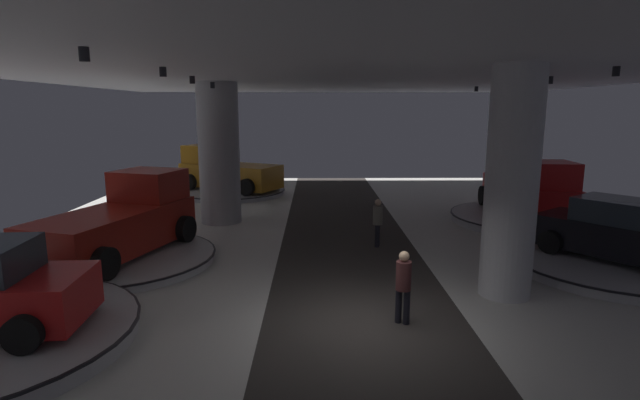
{
  "coord_description": "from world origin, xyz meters",
  "views": [
    {
      "loc": [
        -1.06,
        -9.6,
        4.5
      ],
      "look_at": [
        -0.89,
        6.84,
        1.4
      ],
      "focal_mm": 27.4,
      "sensor_mm": 36.0,
      "label": 1
    }
  ],
  "objects_px": {
    "column_right": "(512,184)",
    "display_platform_far_right": "(525,218)",
    "display_platform_mid_left": "(118,258)",
    "column_left": "(219,153)",
    "display_car_mid_right": "(618,232)",
    "visitor_walking_near": "(378,220)",
    "display_platform_mid_right": "(615,263)",
    "visitor_walking_far": "(403,283)",
    "pickup_truck_far_right": "(530,193)",
    "display_platform_deep_left": "(231,191)",
    "pickup_truck_mid_left": "(122,221)",
    "pickup_truck_deep_left": "(226,172)"
  },
  "relations": [
    {
      "from": "visitor_walking_near",
      "to": "visitor_walking_far",
      "type": "bearing_deg",
      "value": -92.01
    },
    {
      "from": "display_platform_mid_left",
      "to": "display_platform_mid_right",
      "type": "distance_m",
      "value": 14.4
    },
    {
      "from": "visitor_walking_near",
      "to": "display_platform_mid_left",
      "type": "bearing_deg",
      "value": -167.85
    },
    {
      "from": "column_right",
      "to": "display_platform_mid_right",
      "type": "bearing_deg",
      "value": 26.17
    },
    {
      "from": "display_platform_mid_left",
      "to": "display_platform_far_right",
      "type": "xyz_separation_m",
      "value": [
        14.22,
        5.08,
        0.04
      ]
    },
    {
      "from": "display_platform_mid_right",
      "to": "display_car_mid_right",
      "type": "relative_size",
      "value": 1.35
    },
    {
      "from": "column_left",
      "to": "pickup_truck_deep_left",
      "type": "height_order",
      "value": "column_left"
    },
    {
      "from": "display_platform_deep_left",
      "to": "column_right",
      "type": "bearing_deg",
      "value": -57.64
    },
    {
      "from": "visitor_walking_near",
      "to": "column_right",
      "type": "bearing_deg",
      "value": -58.72
    },
    {
      "from": "pickup_truck_mid_left",
      "to": "pickup_truck_far_right",
      "type": "distance_m",
      "value": 14.79
    },
    {
      "from": "pickup_truck_far_right",
      "to": "visitor_walking_near",
      "type": "relative_size",
      "value": 3.43
    },
    {
      "from": "pickup_truck_mid_left",
      "to": "display_car_mid_right",
      "type": "relative_size",
      "value": 1.29
    },
    {
      "from": "display_platform_mid_right",
      "to": "display_car_mid_right",
      "type": "distance_m",
      "value": 0.9
    },
    {
      "from": "pickup_truck_far_right",
      "to": "display_platform_mid_right",
      "type": "distance_m",
      "value": 5.5
    },
    {
      "from": "display_platform_mid_left",
      "to": "column_left",
      "type": "bearing_deg",
      "value": 69.05
    },
    {
      "from": "pickup_truck_mid_left",
      "to": "display_platform_far_right",
      "type": "bearing_deg",
      "value": 18.67
    },
    {
      "from": "column_left",
      "to": "display_platform_mid_left",
      "type": "height_order",
      "value": "column_left"
    },
    {
      "from": "display_platform_far_right",
      "to": "visitor_walking_far",
      "type": "height_order",
      "value": "visitor_walking_far"
    },
    {
      "from": "display_platform_far_right",
      "to": "pickup_truck_far_right",
      "type": "relative_size",
      "value": 1.06
    },
    {
      "from": "display_platform_far_right",
      "to": "column_right",
      "type": "bearing_deg",
      "value": -116.22
    },
    {
      "from": "column_left",
      "to": "visitor_walking_far",
      "type": "distance_m",
      "value": 11.22
    },
    {
      "from": "display_platform_mid_right",
      "to": "visitor_walking_near",
      "type": "distance_m",
      "value": 6.95
    },
    {
      "from": "pickup_truck_far_right",
      "to": "display_platform_deep_left",
      "type": "height_order",
      "value": "pickup_truck_far_right"
    },
    {
      "from": "pickup_truck_far_right",
      "to": "display_platform_deep_left",
      "type": "distance_m",
      "value": 14.67
    },
    {
      "from": "column_right",
      "to": "display_platform_mid_right",
      "type": "xyz_separation_m",
      "value": [
        3.92,
        1.93,
        -2.58
      ]
    },
    {
      "from": "column_right",
      "to": "display_platform_mid_left",
      "type": "height_order",
      "value": "column_right"
    },
    {
      "from": "display_platform_deep_left",
      "to": "display_car_mid_right",
      "type": "bearing_deg",
      "value": -43.64
    },
    {
      "from": "pickup_truck_far_right",
      "to": "display_platform_mid_right",
      "type": "relative_size",
      "value": 0.92
    },
    {
      "from": "column_left",
      "to": "display_platform_far_right",
      "type": "distance_m",
      "value": 12.44
    },
    {
      "from": "column_right",
      "to": "display_platform_far_right",
      "type": "bearing_deg",
      "value": 63.78
    },
    {
      "from": "column_right",
      "to": "display_platform_deep_left",
      "type": "distance_m",
      "value": 17.18
    },
    {
      "from": "display_car_mid_right",
      "to": "display_platform_mid_right",
      "type": "bearing_deg",
      "value": -52.19
    },
    {
      "from": "column_right",
      "to": "display_car_mid_right",
      "type": "relative_size",
      "value": 1.24
    },
    {
      "from": "visitor_walking_near",
      "to": "visitor_walking_far",
      "type": "distance_m",
      "value": 5.87
    },
    {
      "from": "column_right",
      "to": "pickup_truck_far_right",
      "type": "relative_size",
      "value": 1.01
    },
    {
      "from": "display_platform_mid_right",
      "to": "display_platform_deep_left",
      "type": "height_order",
      "value": "display_platform_mid_right"
    },
    {
      "from": "visitor_walking_far",
      "to": "pickup_truck_deep_left",
      "type": "bearing_deg",
      "value": 112.23
    },
    {
      "from": "column_left",
      "to": "display_car_mid_right",
      "type": "bearing_deg",
      "value": -25.85
    },
    {
      "from": "column_right",
      "to": "display_platform_mid_right",
      "type": "distance_m",
      "value": 5.08
    },
    {
      "from": "pickup_truck_mid_left",
      "to": "pickup_truck_far_right",
      "type": "bearing_deg",
      "value": 17.53
    },
    {
      "from": "pickup_truck_mid_left",
      "to": "display_platform_mid_right",
      "type": "relative_size",
      "value": 0.96
    },
    {
      "from": "display_platform_far_right",
      "to": "display_platform_mid_right",
      "type": "xyz_separation_m",
      "value": [
        0.16,
        -5.71,
        -0.02
      ]
    },
    {
      "from": "pickup_truck_mid_left",
      "to": "pickup_truck_deep_left",
      "type": "xyz_separation_m",
      "value": [
        1.0,
        11.63,
        -0.01
      ]
    },
    {
      "from": "column_right",
      "to": "display_platform_deep_left",
      "type": "xyz_separation_m",
      "value": [
        -9.09,
        14.34,
        -2.61
      ]
    },
    {
      "from": "display_platform_far_right",
      "to": "display_platform_mid_left",
      "type": "bearing_deg",
      "value": -160.34
    },
    {
      "from": "display_platform_far_right",
      "to": "display_car_mid_right",
      "type": "distance_m",
      "value": 5.75
    },
    {
      "from": "display_platform_far_right",
      "to": "display_platform_deep_left",
      "type": "height_order",
      "value": "display_platform_far_right"
    },
    {
      "from": "pickup_truck_deep_left",
      "to": "display_platform_mid_left",
      "type": "bearing_deg",
      "value": -95.22
    },
    {
      "from": "visitor_walking_near",
      "to": "display_car_mid_right",
      "type": "bearing_deg",
      "value": -19.51
    },
    {
      "from": "display_platform_mid_left",
      "to": "visitor_walking_far",
      "type": "distance_m",
      "value": 8.77
    }
  ]
}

